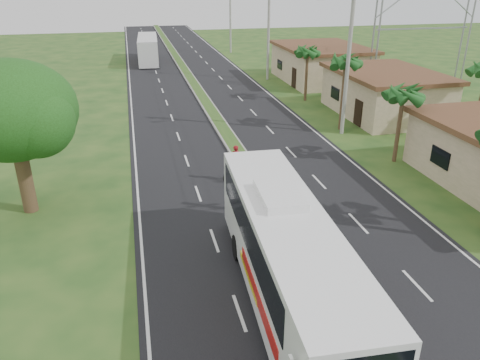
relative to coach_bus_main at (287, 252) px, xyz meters
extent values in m
plane|color=#1F4619|center=(1.80, -0.14, -2.18)|extent=(180.00, 180.00, 0.00)
cube|color=black|center=(1.80, 19.86, -2.17)|extent=(14.00, 160.00, 0.02)
cube|color=gray|center=(1.80, 19.86, -2.09)|extent=(1.20, 160.00, 0.17)
cube|color=#1F4619|center=(1.80, 19.86, -2.00)|extent=(0.95, 160.00, 0.02)
cube|color=silver|center=(-4.90, 19.86, -2.18)|extent=(0.12, 160.00, 0.01)
cube|color=silver|center=(8.50, 19.86, -2.18)|extent=(0.12, 160.00, 0.01)
cube|color=tan|center=(15.80, 21.86, -0.51)|extent=(7.00, 10.00, 3.35)
cube|color=#4E2C1B|center=(15.80, 21.86, 1.33)|extent=(7.60, 10.60, 0.32)
cube|color=tan|center=(15.80, 35.86, -0.43)|extent=(8.00, 11.00, 3.50)
cube|color=#4E2C1B|center=(15.80, 35.86, 1.48)|extent=(8.60, 11.60, 0.32)
cylinder|color=#473321|center=(11.20, 11.86, 0.12)|extent=(0.26, 0.26, 4.60)
cylinder|color=#473321|center=(10.60, 18.86, 0.52)|extent=(0.26, 0.26, 5.40)
cylinder|color=#473321|center=(11.10, 27.86, 0.22)|extent=(0.26, 0.26, 4.80)
cylinder|color=#473321|center=(19.30, 14.86, 0.42)|extent=(0.26, 0.26, 5.20)
cylinder|color=#473321|center=(-10.20, 9.86, -0.18)|extent=(0.70, 0.70, 4.00)
ellipsoid|color=#1C4211|center=(-10.20, 9.86, 3.02)|extent=(6.00, 6.00, 4.68)
sphere|color=#1C4211|center=(-9.00, 8.86, 2.72)|extent=(3.40, 3.40, 3.40)
cylinder|color=gray|center=(10.30, 17.86, 3.82)|extent=(0.28, 0.28, 12.00)
cylinder|color=gray|center=(10.30, 37.86, 3.32)|extent=(0.28, 0.28, 11.00)
cylinder|color=gray|center=(10.30, 57.86, 3.07)|extent=(0.28, 0.28, 10.50)
cylinder|color=gray|center=(18.80, 29.36, 3.82)|extent=(0.18, 0.18, 12.00)
cylinder|color=gray|center=(28.80, 29.36, 3.82)|extent=(0.18, 0.18, 12.00)
cylinder|color=gray|center=(18.80, 30.36, 3.82)|extent=(0.18, 0.18, 12.00)
cylinder|color=gray|center=(28.80, 30.36, 3.82)|extent=(0.18, 0.18, 12.00)
cube|color=gray|center=(23.80, 29.86, 3.82)|extent=(10.00, 0.14, 0.14)
cube|color=white|center=(0.00, -0.06, -0.11)|extent=(3.19, 12.39, 3.22)
cube|color=black|center=(0.03, 0.56, 0.60)|extent=(3.11, 9.94, 1.29)
cube|color=#B0110E|center=(-0.07, -1.28, -0.76)|extent=(2.88, 5.45, 0.56)
cube|color=yellow|center=(0.01, 0.25, -1.01)|extent=(2.76, 3.20, 0.26)
cube|color=white|center=(0.06, 1.17, 1.64)|extent=(1.56, 2.53, 0.29)
cylinder|color=black|center=(-0.99, 3.27, -1.65)|extent=(0.38, 1.08, 1.06)
cylinder|color=black|center=(1.32, 3.15, -1.65)|extent=(0.38, 1.08, 1.06)
cube|color=silver|center=(-2.15, 52.39, -0.46)|extent=(3.00, 11.42, 3.15)
cube|color=black|center=(-2.13, 52.88, 0.48)|extent=(2.91, 8.47, 1.07)
cube|color=orange|center=(-2.20, 51.41, -1.06)|extent=(2.77, 5.53, 0.34)
cylinder|color=black|center=(-3.46, 47.77, -1.71)|extent=(0.34, 0.96, 0.94)
cylinder|color=black|center=(-1.30, 47.67, -1.71)|extent=(0.34, 0.96, 0.94)
cylinder|color=black|center=(-3.03, 56.62, -1.71)|extent=(0.34, 0.96, 0.94)
cylinder|color=black|center=(-0.87, 56.51, -1.71)|extent=(0.34, 0.96, 0.94)
imported|color=black|center=(0.65, 11.06, -1.70)|extent=(1.66, 0.84, 0.96)
imported|color=maroon|center=(0.65, 11.06, -0.82)|extent=(0.67, 0.53, 1.63)
camera|label=1|loc=(-4.66, -12.98, 8.80)|focal=35.00mm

